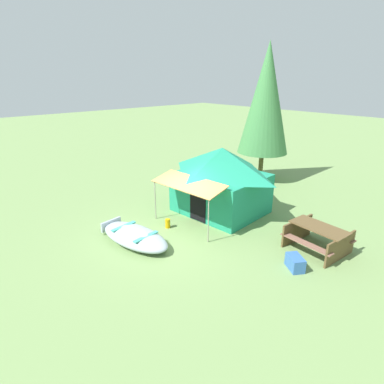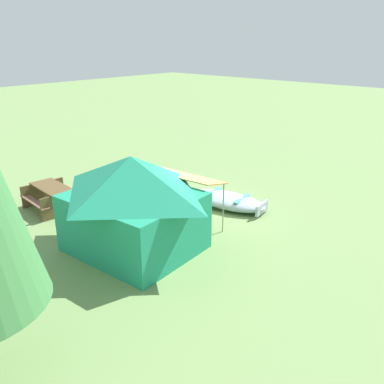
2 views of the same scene
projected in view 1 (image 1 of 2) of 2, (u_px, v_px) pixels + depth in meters
ground_plane at (173, 234)px, 10.95m from camera, size 80.00×80.00×0.00m
beached_rowboat at (135, 236)px, 10.29m from camera, size 2.91×1.58×0.46m
canvas_cabin_tent at (221, 179)px, 12.33m from camera, size 3.58×4.02×2.59m
picnic_table at (318, 236)px, 9.78m from camera, size 1.81×1.64×0.80m
cooler_box at (295, 263)px, 8.89m from camera, size 0.69×0.62×0.39m
fuel_can at (168, 223)px, 11.33m from camera, size 0.18×0.18×0.33m
pine_tree_back_left at (266, 99)px, 15.32m from camera, size 2.50×2.50×6.71m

